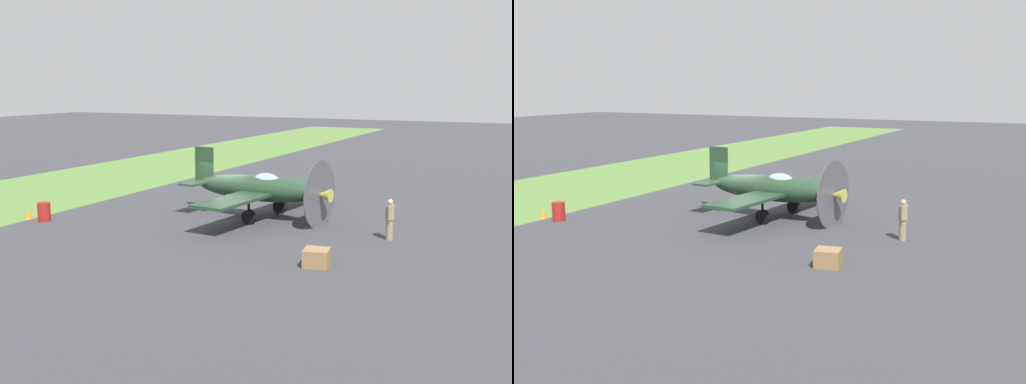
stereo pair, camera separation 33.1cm
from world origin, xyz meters
TOP-DOWN VIEW (x-y plane):
  - ground_plane at (0.00, 0.00)m, footprint 160.00×160.00m
  - grass_verge at (0.00, -12.97)m, footprint 120.00×11.00m
  - airplane_lead at (0.52, 2.22)m, footprint 9.67×7.66m
  - ground_crew_chief at (2.11, 9.04)m, footprint 0.63×0.38m
  - fuel_drum at (5.69, -6.58)m, footprint 0.60×0.60m
  - supply_crate at (7.08, 7.68)m, footprint 1.05×1.05m
  - runway_marker_cone at (5.64, -7.64)m, footprint 0.36×0.36m

SIDE VIEW (x-z plane):
  - ground_plane at x=0.00m, z-range 0.00..0.00m
  - grass_verge at x=0.00m, z-range 0.00..0.01m
  - runway_marker_cone at x=5.64m, z-range 0.00..0.44m
  - supply_crate at x=7.08m, z-range 0.00..0.64m
  - fuel_drum at x=5.69m, z-range 0.00..0.90m
  - ground_crew_chief at x=2.11m, z-range 0.05..1.78m
  - airplane_lead at x=0.52m, z-range -0.28..3.15m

